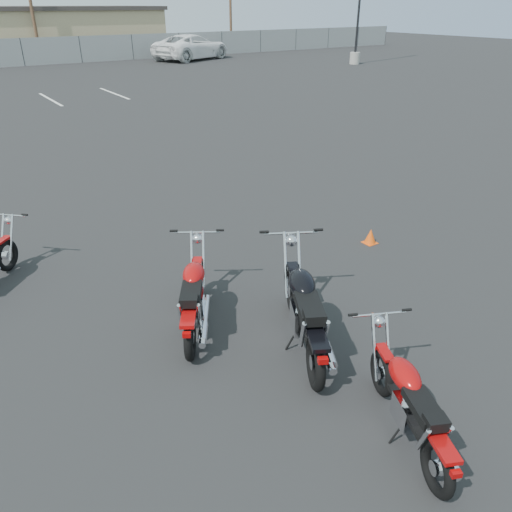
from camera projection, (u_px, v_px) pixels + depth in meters
ground at (268, 317)px, 6.99m from camera, size 120.00×120.00×0.00m
motorcycle_second_black at (305, 310)px, 6.21m from camera, size 1.51×2.20×1.13m
motorcycle_third_red at (194, 296)px, 6.61m from camera, size 1.43×1.91×1.00m
motorcycle_rear_red at (410, 404)px, 4.89m from camera, size 1.15×1.82×0.92m
training_cone_near at (370, 236)px, 9.08m from camera, size 0.23×0.23×0.27m
light_pole_east at (358, 21)px, 34.66m from camera, size 0.80×0.70×10.61m
tan_building_east at (71, 29)px, 43.62m from camera, size 14.40×9.40×3.70m
white_van at (191, 40)px, 38.10m from camera, size 5.61×8.13×2.87m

